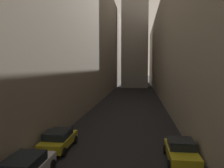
# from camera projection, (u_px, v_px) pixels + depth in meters

# --- Properties ---
(ground_plane) EXTENTS (264.00, 264.00, 0.00)m
(ground_plane) POSITION_uv_depth(u_px,v_px,m) (130.00, 102.00, 40.54)
(ground_plane) COLOR black
(building_block_left) EXTENTS (15.43, 108.00, 24.39)m
(building_block_left) POSITION_uv_depth(u_px,v_px,m) (61.00, 35.00, 43.24)
(building_block_left) COLOR #756B5B
(building_block_left) RESTS_ON ground
(building_block_right) EXTENTS (15.81, 108.00, 19.42)m
(building_block_right) POSITION_uv_depth(u_px,v_px,m) (208.00, 47.00, 40.19)
(building_block_right) COLOR gray
(building_block_right) RESTS_ON ground
(parked_car_left_third) EXTENTS (2.00, 4.41, 1.46)m
(parked_car_left_third) POSITION_uv_depth(u_px,v_px,m) (25.00, 168.00, 12.33)
(parked_car_left_third) COLOR #B7B7BC
(parked_car_left_third) RESTS_ON ground
(parked_car_left_far) EXTENTS (2.00, 4.20, 1.45)m
(parked_car_left_far) POSITION_uv_depth(u_px,v_px,m) (58.00, 139.00, 17.33)
(parked_car_left_far) COLOR #A59919
(parked_car_left_far) RESTS_ON ground
(parked_car_right_far) EXTENTS (2.00, 4.02, 1.45)m
(parked_car_right_far) POSITION_uv_depth(u_px,v_px,m) (181.00, 151.00, 14.99)
(parked_car_right_far) COLOR #A59919
(parked_car_right_far) RESTS_ON ground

